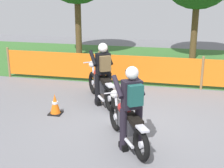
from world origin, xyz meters
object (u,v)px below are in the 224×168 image
rider_trailing (132,104)px  motorcycle_trailing (127,123)px  rider_lead (103,71)px  traffic_cone (55,104)px  motorcycle_lead (101,85)px

rider_trailing → motorcycle_trailing: bearing=0.5°
motorcycle_trailing → rider_lead: size_ratio=1.04×
motorcycle_trailing → traffic_cone: (-2.03, 1.15, -0.20)m
motorcycle_lead → traffic_cone: (-0.89, -1.14, -0.23)m
rider_lead → motorcycle_lead: bearing=0.5°
motorcycle_lead → traffic_cone: motorcycle_lead is taller
motorcycle_lead → rider_lead: 0.52m
motorcycle_lead → motorcycle_trailing: 2.55m
traffic_cone → rider_trailing: bearing=-31.8°
motorcycle_trailing → rider_trailing: rider_trailing is taller
motorcycle_lead → rider_trailing: (1.26, -2.47, 0.46)m
rider_lead → rider_trailing: size_ratio=1.00×
rider_trailing → traffic_cone: rider_trailing is taller
motorcycle_lead → motorcycle_trailing: (1.14, -2.28, -0.03)m
rider_lead → rider_trailing: 2.54m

